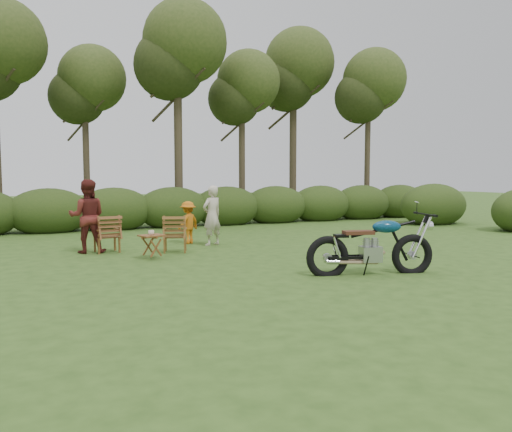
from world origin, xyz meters
name	(u,v)px	position (x,y,z in m)	size (l,w,h in m)	color
ground	(302,272)	(0.00, 0.00, 0.00)	(80.00, 80.00, 0.00)	#2B4717
tree_line	(180,119)	(0.50, 9.74, 3.81)	(22.52, 11.62, 8.14)	#3A2E1F
motorcycle	(370,274)	(1.02, -0.68, 0.00)	(2.25, 0.86, 1.29)	#0B5E90
lawn_chair_right	(175,252)	(-1.49, 3.33, 0.00)	(0.59, 0.59, 0.86)	brown
lawn_chair_left	(107,252)	(-2.94, 3.96, 0.00)	(0.59, 0.59, 0.86)	#5A2C16
side_table	(152,247)	(-2.20, 2.60, 0.26)	(0.50, 0.42, 0.52)	brown
cup	(151,233)	(-2.21, 2.59, 0.57)	(0.13, 0.13, 0.10)	#F0DCC6
adult_a	(212,245)	(-0.33, 4.03, 0.00)	(0.56, 0.37, 1.53)	beige
adult_b	(88,253)	(-3.36, 4.05, 0.00)	(0.82, 0.64, 1.69)	#5B1E1A
child	(188,244)	(-0.80, 4.58, 0.00)	(0.72, 0.41, 1.11)	#C26512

